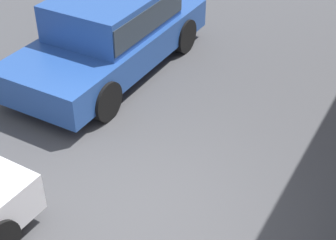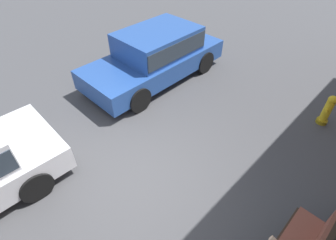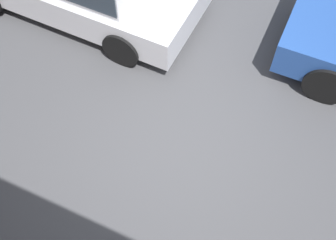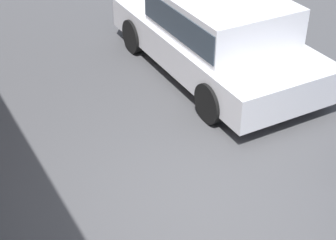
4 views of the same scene
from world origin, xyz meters
name	(u,v)px [view 1 (image 1 of 4)]	position (x,y,z in m)	size (l,w,h in m)	color
ground_plane	(142,219)	(0.00, 0.00, 0.00)	(60.00, 60.00, 0.00)	#424244
parked_car_near	(111,29)	(-3.05, -2.54, 0.80)	(4.36, 1.90, 1.47)	#23478E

